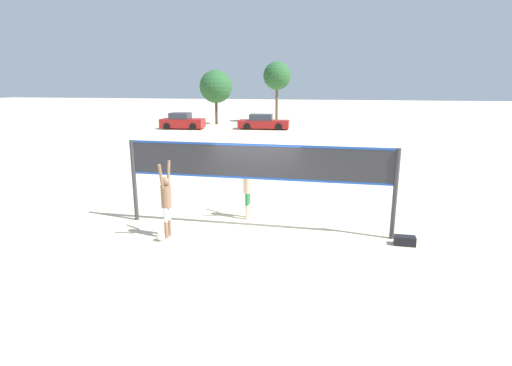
% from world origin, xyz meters
% --- Properties ---
extents(ground_plane, '(200.00, 200.00, 0.00)m').
position_xyz_m(ground_plane, '(0.00, 0.00, 0.00)').
color(ground_plane, beige).
extents(volleyball_net, '(7.79, 0.13, 2.51)m').
position_xyz_m(volleyball_net, '(0.00, 0.00, 1.78)').
color(volleyball_net, '#38383D').
rests_on(volleyball_net, ground_plane).
extents(player_spiker, '(0.28, 0.70, 2.13)m').
position_xyz_m(player_spiker, '(-2.27, -1.15, 1.12)').
color(player_spiker, '#8C664C').
rests_on(player_spiker, ground_plane).
extents(player_blocker, '(0.28, 0.70, 2.07)m').
position_xyz_m(player_blocker, '(-0.44, 0.84, 1.08)').
color(player_blocker, beige).
rests_on(player_blocker, ground_plane).
extents(volleyball, '(0.24, 0.24, 0.24)m').
position_xyz_m(volleyball, '(-2.35, -1.46, 0.12)').
color(volleyball, silver).
rests_on(volleyball, ground_plane).
extents(gear_bag, '(0.54, 0.28, 0.25)m').
position_xyz_m(gear_bag, '(4.12, -0.43, 0.12)').
color(gear_bag, black).
rests_on(gear_bag, ground_plane).
extents(parked_car_near, '(4.86, 2.12, 1.41)m').
position_xyz_m(parked_car_near, '(-4.80, 26.29, 0.63)').
color(parked_car_near, maroon).
rests_on(parked_car_near, ground_plane).
extents(parked_car_mid, '(4.15, 2.19, 1.52)m').
position_xyz_m(parked_car_mid, '(-12.37, 24.93, 0.68)').
color(parked_car_mid, maroon).
rests_on(parked_car_mid, ground_plane).
extents(tree_left_cluster, '(3.02, 3.02, 6.53)m').
position_xyz_m(tree_left_cluster, '(-4.69, 33.67, 4.99)').
color(tree_left_cluster, brown).
rests_on(tree_left_cluster, ground_plane).
extents(tree_right_cluster, '(3.37, 3.37, 5.58)m').
position_xyz_m(tree_right_cluster, '(-10.53, 29.94, 3.88)').
color(tree_right_cluster, '#4C3823').
rests_on(tree_right_cluster, ground_plane).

